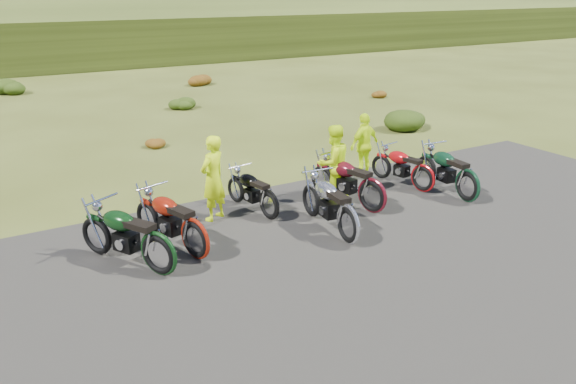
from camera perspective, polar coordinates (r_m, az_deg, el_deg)
ground at (r=10.77m, az=3.82°, el=-6.66°), size 300.00×300.00×0.00m
gravel_pad at (r=9.40m, az=10.79°, el=-11.31°), size 20.00×12.00×0.04m
hill_slope at (r=58.37m, az=-25.71°, el=13.49°), size 300.00×45.97×9.37m
shrub_3 at (r=30.21m, az=-26.38°, el=9.76°), size 1.56×1.56×0.92m
shrub_4 at (r=18.43m, az=-13.52°, el=5.07°), size 0.77×0.77×0.45m
shrub_5 at (r=24.22m, az=-10.80°, el=8.99°), size 1.03×1.03×0.61m
shrub_6 at (r=30.10m, az=-9.10°, el=11.38°), size 1.30×1.30×0.77m
shrub_7 at (r=20.84m, az=11.93°, el=7.57°), size 1.56×1.56×0.92m
shrub_8 at (r=26.68m, az=8.94°, el=9.95°), size 0.77×0.77×0.45m
motorcycle_1 at (r=10.82m, az=-9.27°, el=-6.79°), size 1.40×2.40×1.19m
motorcycle_2 at (r=10.36m, az=-12.80°, el=-8.32°), size 1.82×2.43×1.23m
motorcycle_3 at (r=11.33m, az=6.05°, el=-5.32°), size 0.95×2.36×1.21m
motorcycle_4 at (r=12.90m, az=8.45°, el=-2.17°), size 1.24×2.40×1.20m
motorcycle_5 at (r=12.40m, az=-1.90°, el=-2.88°), size 0.94×2.00×1.01m
motorcycle_6 at (r=14.44m, az=13.43°, el=-0.05°), size 1.03×2.07×1.04m
motorcycle_7 at (r=14.05m, az=17.59°, el=-1.03°), size 0.92×2.30×1.18m
person_middle at (r=12.19m, az=-7.64°, el=1.27°), size 0.82×0.72×1.89m
person_right_a at (r=13.29m, az=4.61°, el=2.84°), size 0.94×0.76×1.82m
person_right_b at (r=15.14m, az=7.74°, el=4.66°), size 1.06×0.59×1.71m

